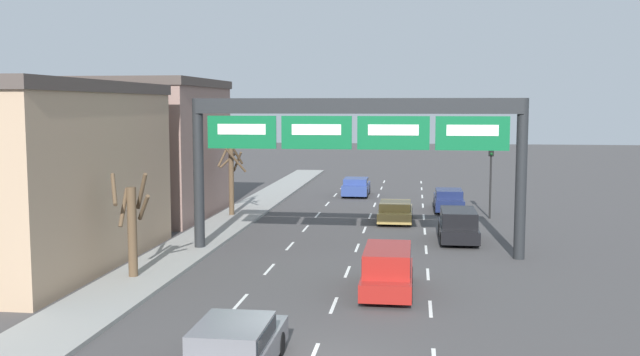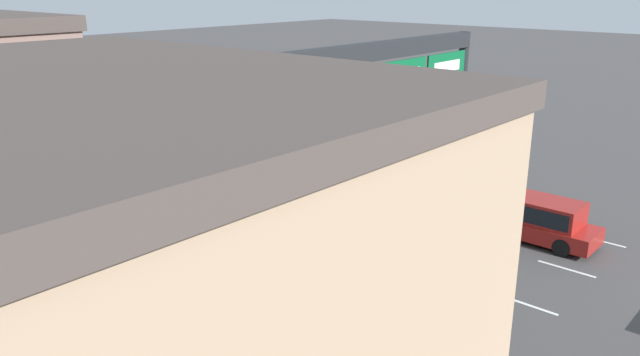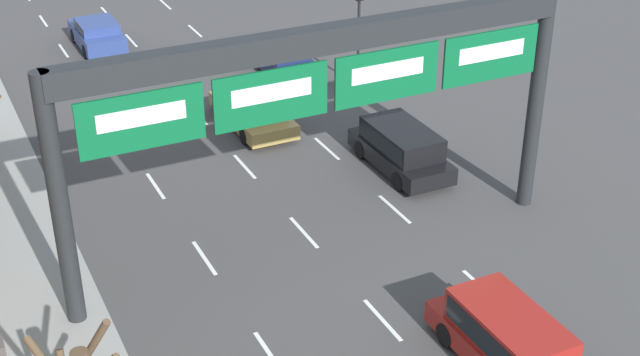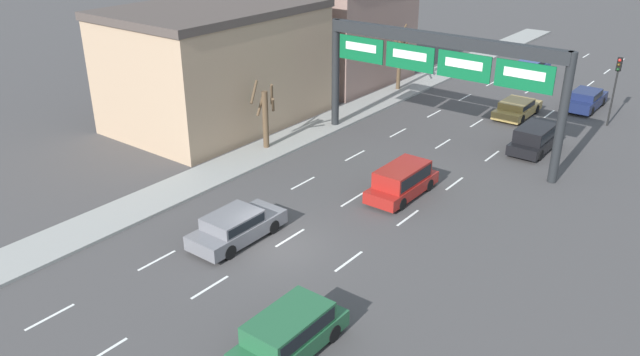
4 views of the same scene
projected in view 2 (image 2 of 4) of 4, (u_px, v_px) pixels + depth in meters
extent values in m
cube|color=white|center=(526.00, 304.00, 19.20)|extent=(0.12, 2.00, 0.01)
cube|color=white|center=(392.00, 259.00, 22.34)|extent=(0.12, 2.00, 0.01)
cube|color=white|center=(292.00, 225.00, 25.49)|extent=(0.12, 2.00, 0.01)
cube|color=white|center=(213.00, 198.00, 28.63)|extent=(0.12, 2.00, 0.01)
cube|color=white|center=(150.00, 177.00, 31.77)|extent=(0.12, 2.00, 0.01)
cube|color=white|center=(98.00, 159.00, 34.92)|extent=(0.12, 2.00, 0.01)
cube|color=white|center=(55.00, 144.00, 38.06)|extent=(0.12, 2.00, 0.01)
cube|color=white|center=(19.00, 132.00, 41.21)|extent=(0.12, 2.00, 0.01)
cube|color=white|center=(566.00, 269.00, 21.56)|extent=(0.12, 2.00, 0.01)
cube|color=white|center=(440.00, 232.00, 24.71)|extent=(0.12, 2.00, 0.01)
cube|color=white|center=(343.00, 204.00, 27.85)|extent=(0.12, 2.00, 0.01)
cube|color=white|center=(265.00, 181.00, 30.99)|extent=(0.12, 2.00, 0.01)
cube|color=white|center=(201.00, 163.00, 34.14)|extent=(0.12, 2.00, 0.01)
cube|color=white|center=(149.00, 148.00, 37.28)|extent=(0.12, 2.00, 0.01)
cube|color=white|center=(104.00, 135.00, 40.43)|extent=(0.12, 2.00, 0.01)
cube|color=white|center=(66.00, 124.00, 43.57)|extent=(0.12, 2.00, 0.01)
cube|color=white|center=(33.00, 114.00, 46.72)|extent=(0.12, 2.00, 0.01)
cube|color=white|center=(598.00, 240.00, 23.93)|extent=(0.12, 2.00, 0.01)
cube|color=white|center=(480.00, 210.00, 27.07)|extent=(0.12, 2.00, 0.01)
cube|color=white|center=(386.00, 187.00, 30.22)|extent=(0.12, 2.00, 0.01)
cube|color=white|center=(309.00, 167.00, 33.36)|extent=(0.12, 2.00, 0.01)
cube|color=white|center=(246.00, 151.00, 36.50)|extent=(0.12, 2.00, 0.01)
cube|color=white|center=(193.00, 138.00, 39.65)|extent=(0.12, 2.00, 0.01)
cube|color=white|center=(148.00, 126.00, 42.79)|extent=(0.12, 2.00, 0.01)
cube|color=white|center=(109.00, 116.00, 45.94)|extent=(0.12, 2.00, 0.01)
cube|color=white|center=(75.00, 108.00, 49.08)|extent=(0.12, 2.00, 0.01)
cylinder|color=#232628|center=(237.00, 169.00, 20.53)|extent=(0.50, 0.50, 7.19)
cylinder|color=#232628|center=(460.00, 105.00, 31.14)|extent=(0.50, 0.50, 7.19)
cube|color=#232628|center=(373.00, 51.00, 24.86)|extent=(14.80, 0.60, 0.70)
cube|color=#0C6033|center=(289.00, 100.00, 21.28)|extent=(3.22, 0.08, 1.51)
cube|color=white|center=(290.00, 96.00, 21.21)|extent=(2.25, 0.02, 0.48)
cube|color=#0C6033|center=(353.00, 88.00, 23.76)|extent=(3.22, 0.08, 1.51)
cube|color=white|center=(354.00, 84.00, 23.69)|extent=(2.25, 0.02, 0.48)
cube|color=#0C6033|center=(404.00, 78.00, 26.25)|extent=(3.22, 0.08, 1.51)
cube|color=white|center=(405.00, 74.00, 26.18)|extent=(2.25, 0.02, 0.48)
cube|color=#0C6033|center=(446.00, 69.00, 28.74)|extent=(3.22, 0.08, 1.51)
cube|color=white|center=(447.00, 66.00, 28.67)|extent=(2.25, 0.02, 0.48)
cube|color=tan|center=(109.00, 274.00, 12.96)|extent=(9.26, 13.58, 7.39)
cube|color=#4C423D|center=(87.00, 85.00, 11.77)|extent=(9.45, 13.85, 0.50)
cube|color=navy|center=(81.00, 131.00, 38.89)|extent=(1.89, 4.20, 0.74)
cube|color=navy|center=(82.00, 123.00, 38.55)|extent=(1.74, 2.18, 0.45)
cube|color=black|center=(82.00, 123.00, 38.55)|extent=(1.78, 2.01, 0.32)
cylinder|color=black|center=(59.00, 134.00, 39.14)|extent=(0.22, 0.66, 0.66)
cylinder|color=black|center=(84.00, 130.00, 40.37)|extent=(0.22, 0.66, 0.66)
cylinder|color=black|center=(79.00, 141.00, 37.55)|extent=(0.22, 0.66, 0.66)
cylinder|color=black|center=(105.00, 136.00, 38.78)|extent=(0.22, 0.66, 0.66)
cube|color=#A88947|center=(246.00, 155.00, 33.95)|extent=(1.95, 4.65, 0.56)
cube|color=#A88947|center=(250.00, 147.00, 33.62)|extent=(1.79, 2.42, 0.46)
cube|color=black|center=(250.00, 147.00, 33.62)|extent=(1.83, 2.22, 0.33)
cylinder|color=black|center=(217.00, 156.00, 34.24)|extent=(0.22, 0.66, 0.66)
cylinder|color=black|center=(242.00, 150.00, 35.51)|extent=(0.22, 0.66, 0.66)
cylinder|color=black|center=(252.00, 166.00, 32.48)|extent=(0.22, 0.66, 0.66)
cylinder|color=black|center=(276.00, 159.00, 33.75)|extent=(0.22, 0.66, 0.66)
cube|color=maroon|center=(534.00, 227.00, 23.91)|extent=(1.81, 4.66, 0.62)
cube|color=maroon|center=(537.00, 209.00, 23.65)|extent=(1.66, 3.27, 0.86)
cube|color=black|center=(537.00, 209.00, 23.65)|extent=(1.70, 3.00, 0.62)
cylinder|color=black|center=(490.00, 228.00, 24.25)|extent=(0.22, 0.66, 0.66)
cylinder|color=black|center=(509.00, 217.00, 25.43)|extent=(0.22, 0.66, 0.66)
cylinder|color=black|center=(562.00, 248.00, 22.49)|extent=(0.22, 0.66, 0.66)
cylinder|color=black|center=(578.00, 234.00, 23.67)|extent=(0.22, 0.66, 0.66)
cube|color=#19234C|center=(234.00, 130.00, 39.33)|extent=(1.81, 4.68, 0.71)
cube|color=#19234C|center=(237.00, 121.00, 38.97)|extent=(1.67, 2.43, 0.52)
cube|color=black|center=(237.00, 121.00, 38.97)|extent=(1.70, 2.24, 0.37)
cylinder|color=black|center=(210.00, 132.00, 39.70)|extent=(0.22, 0.66, 0.66)
cylinder|color=black|center=(230.00, 128.00, 40.87)|extent=(0.22, 0.66, 0.66)
cylinder|color=black|center=(239.00, 139.00, 37.93)|extent=(0.22, 0.66, 0.66)
cylinder|color=black|center=(259.00, 135.00, 39.10)|extent=(0.22, 0.66, 0.66)
cube|color=black|center=(366.00, 161.00, 32.77)|extent=(1.86, 4.50, 0.62)
cube|color=black|center=(367.00, 148.00, 32.53)|extent=(1.71, 3.15, 0.79)
cube|color=black|center=(367.00, 148.00, 32.53)|extent=(1.75, 2.90, 0.57)
cylinder|color=black|center=(336.00, 162.00, 33.07)|extent=(0.22, 0.66, 0.66)
cylinder|color=black|center=(356.00, 156.00, 34.28)|extent=(0.22, 0.66, 0.66)
cylinder|color=black|center=(378.00, 172.00, 31.37)|extent=(0.22, 0.66, 0.66)
cylinder|color=black|center=(397.00, 165.00, 32.58)|extent=(0.22, 0.66, 0.66)
cylinder|color=black|center=(293.00, 109.00, 38.77)|extent=(0.12, 0.12, 3.79)
cube|color=black|center=(292.00, 72.00, 38.07)|extent=(0.30, 0.24, 0.90)
sphere|color=red|center=(294.00, 67.00, 37.89)|extent=(0.20, 0.20, 0.20)
sphere|color=#412F0C|center=(294.00, 72.00, 37.98)|extent=(0.20, 0.20, 0.20)
sphere|color=#0E3515|center=(294.00, 77.00, 38.08)|extent=(0.20, 0.20, 0.20)
cylinder|color=brown|center=(63.00, 154.00, 26.35)|extent=(0.31, 0.31, 4.77)
cylinder|color=brown|center=(64.00, 132.00, 26.51)|extent=(0.80, 0.81, 1.28)
cylinder|color=brown|center=(44.00, 117.00, 25.84)|extent=(1.02, 0.99, 2.12)
cylinder|color=brown|center=(48.00, 133.00, 26.08)|extent=(0.92, 0.82, 0.91)
cylinder|color=brown|center=(75.00, 130.00, 26.02)|extent=(1.18, 1.00, 1.55)
cylinder|color=brown|center=(71.00, 123.00, 26.19)|extent=(0.50, 1.05, 1.10)
cylinder|color=brown|center=(364.00, 279.00, 16.65)|extent=(0.36, 0.36, 3.54)
cylinder|color=brown|center=(361.00, 228.00, 15.54)|extent=(0.78, 1.31, 1.17)
cylinder|color=brown|center=(357.00, 249.00, 16.13)|extent=(0.21, 0.82, 1.50)
cylinder|color=brown|center=(364.00, 239.00, 16.84)|extent=(0.85, 0.93, 1.13)
cylinder|color=brown|center=(364.00, 217.00, 16.58)|extent=(0.80, 0.83, 1.51)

